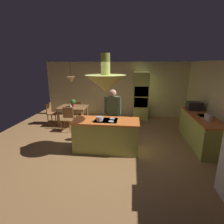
{
  "coord_description": "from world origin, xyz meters",
  "views": [
    {
      "loc": [
        0.71,
        -4.85,
        2.45
      ],
      "look_at": [
        0.1,
        0.4,
        1.0
      ],
      "focal_mm": 28.12,
      "sensor_mm": 36.0,
      "label": 1
    }
  ],
  "objects_px": {
    "chair_at_corner": "(51,112)",
    "cup_on_table": "(71,107)",
    "oven_tower": "(141,96)",
    "canister_sugar": "(207,116)",
    "microwave_on_counter": "(194,106)",
    "person_at_island": "(113,112)",
    "kitchen_island": "(106,135)",
    "canister_flour": "(210,118)",
    "cooking_pot_on_cooktop": "(100,119)",
    "dining_table": "(73,109)",
    "chair_facing_island": "(67,117)",
    "chair_by_back_wall": "(78,109)",
    "potted_plant_on_table": "(73,102)"
  },
  "relations": [
    {
      "from": "canister_flour",
      "to": "cooking_pot_on_cooktop",
      "type": "height_order",
      "value": "canister_flour"
    },
    {
      "from": "chair_at_corner",
      "to": "cup_on_table",
      "type": "distance_m",
      "value": 1.01
    },
    {
      "from": "microwave_on_counter",
      "to": "cooking_pot_on_cooktop",
      "type": "distance_m",
      "value": 3.41
    },
    {
      "from": "kitchen_island",
      "to": "person_at_island",
      "type": "distance_m",
      "value": 0.85
    },
    {
      "from": "chair_by_back_wall",
      "to": "cooking_pot_on_cooktop",
      "type": "relative_size",
      "value": 4.83
    },
    {
      "from": "chair_facing_island",
      "to": "oven_tower",
      "type": "bearing_deg",
      "value": 32.73
    },
    {
      "from": "person_at_island",
      "to": "chair_by_back_wall",
      "type": "relative_size",
      "value": 1.95
    },
    {
      "from": "dining_table",
      "to": "microwave_on_counter",
      "type": "height_order",
      "value": "microwave_on_counter"
    },
    {
      "from": "potted_plant_on_table",
      "to": "canister_flour",
      "type": "relative_size",
      "value": 1.68
    },
    {
      "from": "oven_tower",
      "to": "chair_at_corner",
      "type": "distance_m",
      "value": 3.96
    },
    {
      "from": "chair_by_back_wall",
      "to": "cooking_pot_on_cooktop",
      "type": "bearing_deg",
      "value": 118.08
    },
    {
      "from": "oven_tower",
      "to": "canister_sugar",
      "type": "xyz_separation_m",
      "value": [
        1.74,
        -2.84,
        -0.05
      ]
    },
    {
      "from": "dining_table",
      "to": "cooking_pot_on_cooktop",
      "type": "bearing_deg",
      "value": -55.37
    },
    {
      "from": "canister_sugar",
      "to": "dining_table",
      "type": "bearing_deg",
      "value": 159.49
    },
    {
      "from": "microwave_on_counter",
      "to": "potted_plant_on_table",
      "type": "bearing_deg",
      "value": 171.88
    },
    {
      "from": "cup_on_table",
      "to": "canister_sugar",
      "type": "xyz_separation_m",
      "value": [
        4.54,
        -1.48,
        0.21
      ]
    },
    {
      "from": "oven_tower",
      "to": "potted_plant_on_table",
      "type": "height_order",
      "value": "oven_tower"
    },
    {
      "from": "dining_table",
      "to": "kitchen_island",
      "type": "bearing_deg",
      "value": -51.01
    },
    {
      "from": "chair_at_corner",
      "to": "cup_on_table",
      "type": "height_order",
      "value": "chair_at_corner"
    },
    {
      "from": "oven_tower",
      "to": "person_at_island",
      "type": "relative_size",
      "value": 1.25
    },
    {
      "from": "chair_by_back_wall",
      "to": "cup_on_table",
      "type": "distance_m",
      "value": 0.92
    },
    {
      "from": "kitchen_island",
      "to": "chair_at_corner",
      "type": "distance_m",
      "value": 3.38
    },
    {
      "from": "chair_at_corner",
      "to": "canister_flour",
      "type": "xyz_separation_m",
      "value": [
        5.49,
        -1.88,
        0.51
      ]
    },
    {
      "from": "chair_at_corner",
      "to": "cooking_pot_on_cooktop",
      "type": "distance_m",
      "value": 3.38
    },
    {
      "from": "potted_plant_on_table",
      "to": "dining_table",
      "type": "bearing_deg",
      "value": -106.12
    },
    {
      "from": "kitchen_island",
      "to": "canister_flour",
      "type": "distance_m",
      "value": 2.9
    },
    {
      "from": "dining_table",
      "to": "chair_facing_island",
      "type": "xyz_separation_m",
      "value": [
        0.0,
        -0.66,
        -0.16
      ]
    },
    {
      "from": "microwave_on_counter",
      "to": "person_at_island",
      "type": "bearing_deg",
      "value": -163.27
    },
    {
      "from": "dining_table",
      "to": "canister_sugar",
      "type": "height_order",
      "value": "canister_sugar"
    },
    {
      "from": "chair_by_back_wall",
      "to": "potted_plant_on_table",
      "type": "height_order",
      "value": "potted_plant_on_table"
    },
    {
      "from": "dining_table",
      "to": "canister_sugar",
      "type": "xyz_separation_m",
      "value": [
        4.54,
        -1.7,
        0.35
      ]
    },
    {
      "from": "chair_at_corner",
      "to": "chair_facing_island",
      "type": "bearing_deg",
      "value": -124.77
    },
    {
      "from": "oven_tower",
      "to": "chair_facing_island",
      "type": "relative_size",
      "value": 2.43
    },
    {
      "from": "potted_plant_on_table",
      "to": "person_at_island",
      "type": "bearing_deg",
      "value": -39.12
    },
    {
      "from": "chair_facing_island",
      "to": "canister_flour",
      "type": "relative_size",
      "value": 4.89
    },
    {
      "from": "cooking_pot_on_cooktop",
      "to": "canister_flour",
      "type": "bearing_deg",
      "value": 6.69
    },
    {
      "from": "kitchen_island",
      "to": "microwave_on_counter",
      "type": "bearing_deg",
      "value": 27.74
    },
    {
      "from": "potted_plant_on_table",
      "to": "cooking_pot_on_cooktop",
      "type": "bearing_deg",
      "value": -56.05
    },
    {
      "from": "chair_facing_island",
      "to": "canister_sugar",
      "type": "distance_m",
      "value": 4.69
    },
    {
      "from": "microwave_on_counter",
      "to": "cooking_pot_on_cooktop",
      "type": "height_order",
      "value": "microwave_on_counter"
    },
    {
      "from": "chair_facing_island",
      "to": "microwave_on_counter",
      "type": "relative_size",
      "value": 1.89
    },
    {
      "from": "dining_table",
      "to": "canister_flour",
      "type": "relative_size",
      "value": 6.36
    },
    {
      "from": "chair_at_corner",
      "to": "potted_plant_on_table",
      "type": "distance_m",
      "value": 1.05
    },
    {
      "from": "dining_table",
      "to": "canister_flour",
      "type": "distance_m",
      "value": 4.93
    },
    {
      "from": "canister_flour",
      "to": "microwave_on_counter",
      "type": "xyz_separation_m",
      "value": [
        0.0,
        1.27,
        0.05
      ]
    },
    {
      "from": "oven_tower",
      "to": "canister_sugar",
      "type": "bearing_deg",
      "value": -58.52
    },
    {
      "from": "dining_table",
      "to": "cup_on_table",
      "type": "relative_size",
      "value": 12.59
    },
    {
      "from": "dining_table",
      "to": "chair_by_back_wall",
      "type": "distance_m",
      "value": 0.68
    },
    {
      "from": "kitchen_island",
      "to": "canister_flour",
      "type": "height_order",
      "value": "canister_flour"
    },
    {
      "from": "person_at_island",
      "to": "potted_plant_on_table",
      "type": "relative_size",
      "value": 5.66
    }
  ]
}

